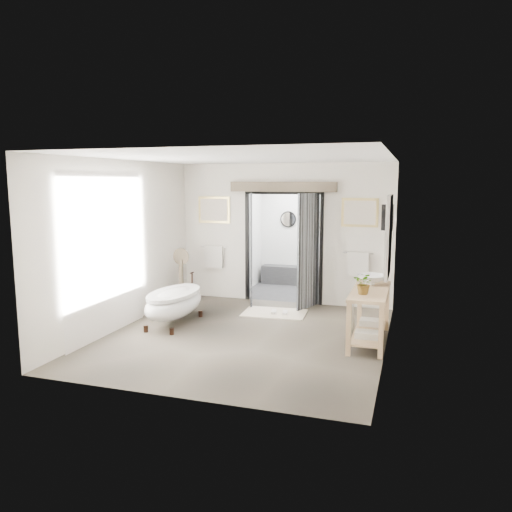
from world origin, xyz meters
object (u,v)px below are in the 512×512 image
object	(u,v)px
clawfoot_tub	(174,302)
basin	(372,280)
rug	(275,313)
vanity	(368,311)

from	to	relation	value
clawfoot_tub	basin	size ratio (longest dim) A/B	3.50
clawfoot_tub	basin	bearing A→B (deg)	7.29
rug	basin	world-z (taller)	basin
clawfoot_tub	basin	xyz separation A→B (m)	(3.39, 0.43, 0.54)
vanity	rug	distance (m)	2.29
vanity	rug	world-z (taller)	vanity
clawfoot_tub	vanity	world-z (taller)	vanity
clawfoot_tub	vanity	size ratio (longest dim) A/B	1.04
rug	clawfoot_tub	bearing A→B (deg)	-140.17
vanity	rug	xyz separation A→B (m)	(-1.87, 1.23, -0.50)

